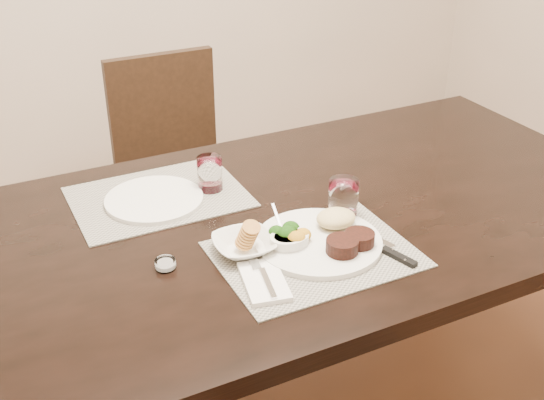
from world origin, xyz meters
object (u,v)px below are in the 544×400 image
cracker_bowl (244,245)px  dinner_plate (324,237)px  far_plate (154,199)px  chair_far (175,161)px  steak_knife (392,252)px  wine_glass_near (343,201)px

cracker_bowl → dinner_plate: bearing=-15.9°
dinner_plate → far_plate: bearing=151.7°
chair_far → steak_knife: size_ratio=3.95×
wine_glass_near → dinner_plate: bearing=-139.8°
steak_knife → far_plate: 0.65m
wine_glass_near → far_plate: size_ratio=0.40×
far_plate → steak_knife: bearing=-49.5°
chair_far → steak_knife: (0.13, -1.22, 0.26)m
cracker_bowl → chair_far: bearing=80.4°
cracker_bowl → far_plate: cracker_bowl is taller
dinner_plate → wine_glass_near: bearing=63.8°
wine_glass_near → far_plate: 0.51m
dinner_plate → far_plate: (-0.30, 0.39, -0.01)m
chair_far → far_plate: chair_far is taller
dinner_plate → steak_knife: 0.16m
cracker_bowl → steak_knife: bearing=-27.8°
steak_knife → far_plate: same height
chair_far → dinner_plate: 1.14m
chair_far → wine_glass_near: (0.12, -1.02, 0.30)m
steak_knife → wine_glass_near: (-0.01, 0.20, 0.04)m
chair_far → dinner_plate: bearing=-89.4°
chair_far → wine_glass_near: chair_far is taller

